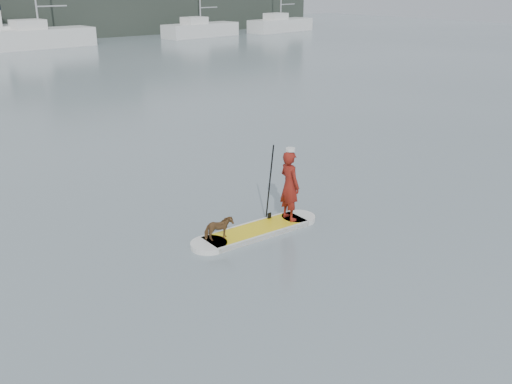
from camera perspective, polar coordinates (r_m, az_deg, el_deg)
ground at (r=10.03m, az=7.85°, el=-12.22°), size 140.00×140.00×0.00m
paddleboard at (r=12.92m, az=-0.00°, el=-3.91°), size 3.30×0.88×0.12m
paddler at (r=13.13m, az=3.38°, el=0.64°), size 0.44×0.63×1.65m
white_cap at (r=12.86m, az=3.46°, el=4.26°), size 0.22×0.22×0.07m
dog at (r=12.28m, az=-3.75°, el=-3.67°), size 0.66×0.41×0.52m
paddle at (r=13.18m, az=1.37°, el=0.06°), size 0.10×0.30×2.00m
sailboat_e at (r=53.35m, az=-20.87°, el=14.32°), size 9.14×3.61×12.96m
sailboat_f at (r=60.45m, az=-5.59°, el=15.98°), size 8.53×3.47×12.41m
sailboat_g at (r=66.53m, az=2.44°, el=16.45°), size 8.55×3.66×10.27m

